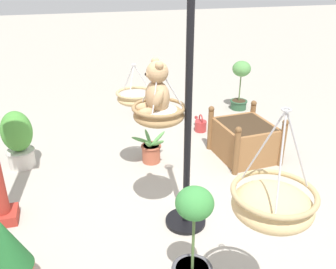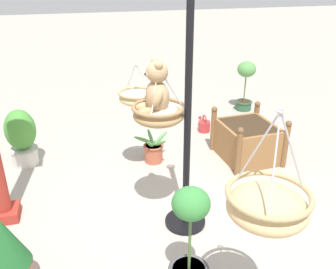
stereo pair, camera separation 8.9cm
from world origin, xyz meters
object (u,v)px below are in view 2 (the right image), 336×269
Objects in this scene: potted_plant_flowering_red at (22,137)px; hanging_basket_with_teddy at (159,113)px; display_pole_central at (187,161)px; teddy_bear at (156,91)px; potted_plant_trailing_ivy at (6,253)px; hanging_basket_left_high at (267,205)px; watering_can at (204,126)px; potted_plant_bushy_green at (190,248)px; wooden_planter_box at (247,140)px; hanging_basket_right_low at (137,97)px; potted_plant_broad_leaf at (153,150)px; potted_plant_fern_front at (150,107)px; potted_plant_small_succulent at (245,83)px.

hanging_basket_with_teddy is at bearing -137.09° from potted_plant_flowering_red.
teddy_bear is at bearing 61.36° from display_pole_central.
display_pole_central reaches higher than potted_plant_trailing_ivy.
teddy_bear is at bearing 90.00° from hanging_basket_with_teddy.
display_pole_central is at bearing -120.96° from hanging_basket_with_teddy.
hanging_basket_left_high is at bearing -116.60° from potted_plant_trailing_ivy.
teddy_bear is 2.84m from watering_can.
potted_plant_trailing_ivy is (0.92, 1.83, -0.79)m from hanging_basket_left_high.
potted_plant_bushy_green is (-1.03, -0.03, -1.02)m from teddy_bear.
display_pole_central reaches higher than wooden_planter_box.
potted_plant_bushy_green is (-2.07, -0.04, -0.62)m from hanging_basket_right_low.
hanging_basket_with_teddy is 1.08× the size of teddy_bear.
potted_plant_bushy_green is at bearing -106.61° from potted_plant_trailing_ivy.
hanging_basket_with_teddy is at bearing -68.18° from potted_plant_trailing_ivy.
hanging_basket_right_low is 1.78m from potted_plant_flowering_red.
display_pole_central is at bearing 155.41° from watering_can.
potted_plant_bushy_green reaches higher than potted_plant_trailing_ivy.
potted_plant_broad_leaf is (1.88, -1.69, -0.20)m from potted_plant_trailing_ivy.
wooden_planter_box is at bearing -61.48° from potted_plant_trailing_ivy.
wooden_planter_box is at bearing -154.76° from potted_plant_fern_front.
hanging_basket_left_high is 2.57m from hanging_basket_right_low.
hanging_basket_with_teddy is 0.55× the size of potted_plant_bushy_green.
teddy_bear reaches higher than hanging_basket_with_teddy.
hanging_basket_with_teddy reaches higher than potted_plant_bushy_green.
wooden_planter_box is at bearing -89.13° from hanging_basket_right_low.
hanging_basket_with_teddy is at bearing 148.65° from watering_can.
potted_plant_small_succulent is 1.81× the size of potted_plant_broad_leaf.
display_pole_central is at bearing -166.54° from hanging_basket_right_low.
watering_can is at bearing -50.90° from hanging_basket_right_low.
potted_plant_fern_front is at bearing 25.24° from wooden_planter_box.
display_pole_central reaches higher than potted_plant_fern_front.
teddy_bear is 1.02× the size of potted_plant_broad_leaf.
potted_plant_trailing_ivy is at bearing 118.52° from wooden_planter_box.
potted_plant_trailing_ivy is (-0.59, 1.47, -0.88)m from hanging_basket_with_teddy.
hanging_basket_left_high is 2.97m from wooden_planter_box.
hanging_basket_left_high reaches higher than potted_plant_trailing_ivy.
potted_plant_bushy_green is at bearing -150.00° from potted_plant_flowering_red.
potted_plant_trailing_ivy reaches higher than wooden_planter_box.
potted_plant_broad_leaf is at bearing -10.64° from teddy_bear.
hanging_basket_left_high is (-1.51, -0.38, -0.32)m from teddy_bear.
potted_plant_bushy_green is 2.98× the size of watering_can.
potted_plant_trailing_ivy is at bearing 112.16° from teddy_bear.
potted_plant_small_succulent is at bearing -54.76° from watering_can.
potted_plant_bushy_green is (-2.71, -1.56, 0.05)m from potted_plant_flowering_red.
potted_plant_bushy_green is (0.48, 0.35, -0.70)m from hanging_basket_left_high.
potted_plant_broad_leaf is (1.29, -0.24, -1.32)m from teddy_bear.
hanging_basket_right_low is at bearing 164.37° from potted_plant_fern_front.
hanging_basket_left_high is at bearing 155.28° from potted_plant_small_succulent.
potted_plant_trailing_ivy is at bearing 63.40° from hanging_basket_left_high.
teddy_bear reaches higher than potted_plant_bushy_green.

